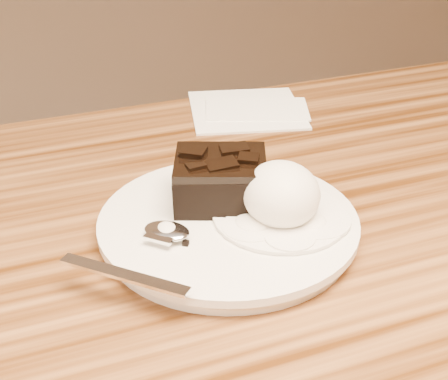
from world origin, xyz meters
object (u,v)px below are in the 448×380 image
object	(u,v)px
brownie	(220,183)
ice_cream_scoop	(281,194)
spoon	(167,233)
napkin	(246,109)
plate	(228,227)

from	to	relation	value
brownie	ice_cream_scoop	xyz separation A→B (m)	(0.04, -0.04, 0.00)
ice_cream_scoop	spoon	world-z (taller)	ice_cream_scoop
brownie	spoon	size ratio (longest dim) A/B	0.50
spoon	napkin	distance (m)	0.32
ice_cream_scoop	spoon	bearing A→B (deg)	176.38
ice_cream_scoop	napkin	bearing A→B (deg)	72.57
brownie	napkin	bearing A→B (deg)	61.55
brownie	plate	bearing A→B (deg)	-97.72
plate	brownie	xyz separation A→B (m)	(0.00, 0.03, 0.03)
plate	napkin	xyz separation A→B (m)	(0.13, 0.25, -0.01)
plate	ice_cream_scoop	world-z (taller)	ice_cream_scoop
plate	napkin	world-z (taller)	plate
ice_cream_scoop	plate	bearing A→B (deg)	158.28
spoon	napkin	size ratio (longest dim) A/B	1.16
plate	spoon	size ratio (longest dim) A/B	1.41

